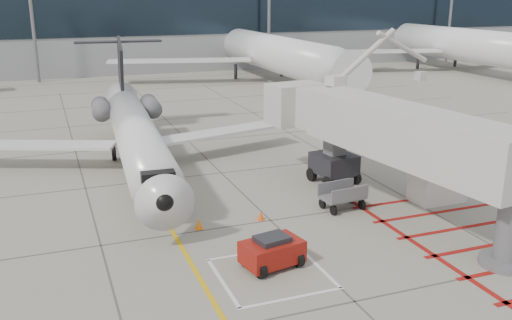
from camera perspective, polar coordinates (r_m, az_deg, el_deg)
name	(u,v)px	position (r m, az deg, el deg)	size (l,w,h in m)	color
ground_plane	(306,255)	(24.39, 5.05, -9.44)	(260.00, 260.00, 0.00)	gray
regional_jet	(139,121)	(33.12, -11.63, 3.88)	(21.65, 27.29, 7.15)	silver
jet_bridge	(406,145)	(28.20, 14.75, 1.47)	(8.49, 17.93, 7.17)	beige
pushback_tug	(272,251)	(23.09, 1.62, -9.04)	(2.38, 1.49, 1.39)	maroon
baggage_cart	(342,196)	(29.24, 8.64, -3.58)	(2.17, 1.37, 1.37)	#5B5B60
ground_power_unit	(438,181)	(31.38, 17.73, -2.04)	(2.72, 1.59, 2.15)	silver
cone_nose	(199,224)	(26.81, -5.74, -6.39)	(0.35, 0.35, 0.49)	orange
cone_side	(261,215)	(27.72, 0.48, -5.56)	(0.32, 0.32, 0.45)	#F7520D
terminal_building	(171,15)	(91.88, -8.55, 14.14)	(180.00, 28.00, 14.00)	gray
terminal_glass_band	(193,11)	(78.18, -6.28, 14.55)	(180.00, 0.10, 6.00)	black
bg_aircraft_c	(265,28)	(70.76, 0.93, 13.04)	(37.63, 41.81, 12.54)	silver
bg_aircraft_d	(451,22)	(84.70, 18.88, 12.92)	(38.97, 43.30, 12.99)	silver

